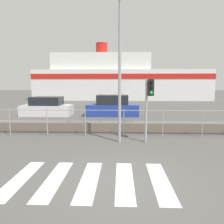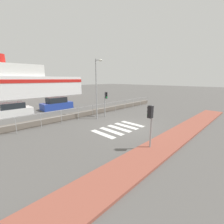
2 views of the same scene
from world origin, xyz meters
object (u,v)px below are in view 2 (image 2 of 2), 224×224
(parked_car_white, at_px, (13,110))
(parked_car_blue, at_px, (57,104))
(traffic_light_far, at_px, (106,99))
(ferry_boat, at_px, (18,84))
(streetlamp, at_px, (97,83))
(traffic_light_near, at_px, (150,118))

(parked_car_white, relative_size, parked_car_blue, 0.96)
(traffic_light_far, bearing_deg, ferry_boat, 93.62)
(streetlamp, xyz_separation_m, parked_car_white, (-5.70, 7.87, -3.01))
(streetlamp, relative_size, parked_car_blue, 1.48)
(traffic_light_far, bearing_deg, traffic_light_near, -115.38)
(traffic_light_near, relative_size, streetlamp, 0.44)
(ferry_boat, distance_m, parked_car_white, 19.28)
(traffic_light_far, distance_m, parked_car_white, 10.45)
(ferry_boat, height_order, parked_car_white, ferry_boat)
(streetlamp, distance_m, parked_car_white, 10.17)
(streetlamp, height_order, parked_car_white, streetlamp)
(traffic_light_near, bearing_deg, parked_car_blue, 83.47)
(traffic_light_far, height_order, ferry_boat, ferry_boat)
(traffic_light_near, xyz_separation_m, parked_car_blue, (1.73, 15.15, -1.21))
(traffic_light_far, height_order, parked_car_blue, traffic_light_far)
(streetlamp, relative_size, ferry_boat, 0.22)
(streetlamp, bearing_deg, traffic_light_far, 6.89)
(streetlamp, distance_m, ferry_boat, 26.29)
(traffic_light_far, xyz_separation_m, streetlamp, (-1.21, -0.15, 1.69))
(traffic_light_near, distance_m, streetlamp, 7.83)
(traffic_light_near, bearing_deg, ferry_boat, 86.81)
(traffic_light_near, distance_m, parked_car_blue, 15.30)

